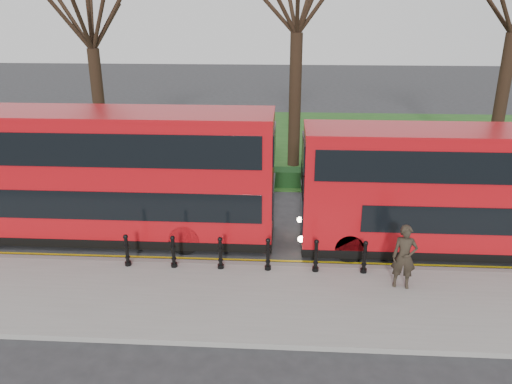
# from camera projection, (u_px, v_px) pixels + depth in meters

# --- Properties ---
(ground) EXTENTS (120.00, 120.00, 0.00)m
(ground) POSITION_uv_depth(u_px,v_px,m) (236.00, 253.00, 16.72)
(ground) COLOR #28282B
(ground) RESTS_ON ground
(pavement) EXTENTS (60.00, 4.00, 0.15)m
(pavement) POSITION_uv_depth(u_px,v_px,m) (226.00, 300.00, 13.89)
(pavement) COLOR gray
(pavement) RESTS_ON ground
(kerb) EXTENTS (60.00, 0.25, 0.16)m
(kerb) POSITION_uv_depth(u_px,v_px,m) (233.00, 265.00, 15.76)
(kerb) COLOR slate
(kerb) RESTS_ON ground
(grass_verge) EXTENTS (60.00, 18.00, 0.06)m
(grass_verge) POSITION_uv_depth(u_px,v_px,m) (260.00, 141.00, 30.76)
(grass_verge) COLOR #1B4717
(grass_verge) RESTS_ON ground
(hedge) EXTENTS (60.00, 0.90, 0.80)m
(hedge) POSITION_uv_depth(u_px,v_px,m) (251.00, 177.00, 22.95)
(hedge) COLOR black
(hedge) RESTS_ON ground
(yellow_line_outer) EXTENTS (60.00, 0.10, 0.01)m
(yellow_line_outer) POSITION_uv_depth(u_px,v_px,m) (234.00, 262.00, 16.07)
(yellow_line_outer) COLOR yellow
(yellow_line_outer) RESTS_ON ground
(yellow_line_inner) EXTENTS (60.00, 0.10, 0.01)m
(yellow_line_inner) POSITION_uv_depth(u_px,v_px,m) (235.00, 259.00, 16.25)
(yellow_line_inner) COLOR yellow
(yellow_line_inner) RESTS_ON ground
(tree_left) EXTENTS (6.82, 6.82, 10.65)m
(tree_left) POSITION_uv_depth(u_px,v_px,m) (88.00, 8.00, 23.87)
(tree_left) COLOR black
(tree_left) RESTS_ON ground
(bollard_row) EXTENTS (7.44, 0.15, 1.00)m
(bollard_row) POSITION_uv_depth(u_px,v_px,m) (244.00, 254.00, 15.21)
(bollard_row) COLOR black
(bollard_row) RESTS_ON pavement
(bus_lead) EXTENTS (11.38, 2.61, 4.53)m
(bus_lead) POSITION_uv_depth(u_px,v_px,m) (108.00, 176.00, 17.13)
(bus_lead) COLOR #AC0D13
(bus_lead) RESTS_ON ground
(bus_rear) EXTENTS (10.44, 2.40, 4.15)m
(bus_rear) POSITION_uv_depth(u_px,v_px,m) (463.00, 192.00, 16.22)
(bus_rear) COLOR #AC0D13
(bus_rear) RESTS_ON ground
(pedestrian) EXTENTS (0.76, 0.56, 1.90)m
(pedestrian) POSITION_uv_depth(u_px,v_px,m) (404.00, 257.00, 14.09)
(pedestrian) COLOR #2A231A
(pedestrian) RESTS_ON pavement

